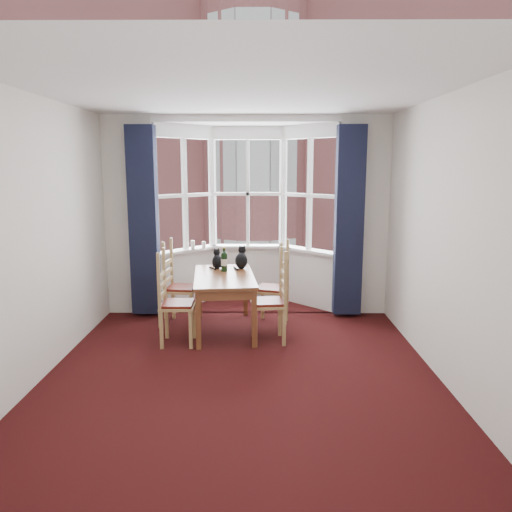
{
  "coord_description": "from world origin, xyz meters",
  "views": [
    {
      "loc": [
        0.19,
        -4.79,
        2.12
      ],
      "look_at": [
        0.14,
        1.05,
        1.05
      ],
      "focal_mm": 35.0,
      "sensor_mm": 36.0,
      "label": 1
    }
  ],
  "objects_px": {
    "dining_table": "(224,282)",
    "candle_tall": "(193,245)",
    "chair_left_far": "(175,289)",
    "cat_right": "(241,259)",
    "candle_short": "(204,245)",
    "chair_right_far": "(278,290)",
    "cat_left": "(217,261)",
    "chair_left_near": "(170,305)",
    "chair_right_near": "(276,303)",
    "wine_bottle": "(224,261)"
  },
  "relations": [
    {
      "from": "chair_right_near",
      "to": "candle_short",
      "type": "xyz_separation_m",
      "value": [
        -1.04,
        1.6,
        0.45
      ]
    },
    {
      "from": "chair_left_near",
      "to": "chair_right_far",
      "type": "distance_m",
      "value": 1.51
    },
    {
      "from": "candle_short",
      "to": "chair_right_far",
      "type": "bearing_deg",
      "value": -41.31
    },
    {
      "from": "cat_left",
      "to": "cat_right",
      "type": "distance_m",
      "value": 0.33
    },
    {
      "from": "candle_tall",
      "to": "chair_right_far",
      "type": "bearing_deg",
      "value": -36.5
    },
    {
      "from": "dining_table",
      "to": "chair_left_far",
      "type": "relative_size",
      "value": 1.6
    },
    {
      "from": "chair_right_far",
      "to": "chair_left_far",
      "type": "bearing_deg",
      "value": 177.81
    },
    {
      "from": "dining_table",
      "to": "candle_tall",
      "type": "bearing_deg",
      "value": 115.0
    },
    {
      "from": "chair_left_near",
      "to": "cat_right",
      "type": "xyz_separation_m",
      "value": [
        0.82,
        0.92,
        0.38
      ]
    },
    {
      "from": "chair_left_near",
      "to": "cat_left",
      "type": "xyz_separation_m",
      "value": [
        0.49,
        0.92,
        0.37
      ]
    },
    {
      "from": "cat_left",
      "to": "cat_right",
      "type": "xyz_separation_m",
      "value": [
        0.33,
        -0.0,
        0.02
      ]
    },
    {
      "from": "wine_bottle",
      "to": "candle_tall",
      "type": "height_order",
      "value": "wine_bottle"
    },
    {
      "from": "dining_table",
      "to": "cat_left",
      "type": "xyz_separation_m",
      "value": [
        -0.12,
        0.43,
        0.2
      ]
    },
    {
      "from": "chair_left_far",
      "to": "candle_short",
      "type": "height_order",
      "value": "candle_short"
    },
    {
      "from": "dining_table",
      "to": "candle_short",
      "type": "relative_size",
      "value": 12.96
    },
    {
      "from": "chair_left_near",
      "to": "cat_right",
      "type": "bearing_deg",
      "value": 48.18
    },
    {
      "from": "chair_left_far",
      "to": "chair_right_far",
      "type": "distance_m",
      "value": 1.38
    },
    {
      "from": "chair_left_far",
      "to": "cat_right",
      "type": "distance_m",
      "value": 0.98
    },
    {
      "from": "chair_left_near",
      "to": "candle_short",
      "type": "distance_m",
      "value": 1.77
    },
    {
      "from": "chair_left_near",
      "to": "candle_short",
      "type": "xyz_separation_m",
      "value": [
        0.22,
        1.7,
        0.45
      ]
    },
    {
      "from": "wine_bottle",
      "to": "chair_left_far",
      "type": "bearing_deg",
      "value": 174.11
    },
    {
      "from": "chair_left_near",
      "to": "candle_tall",
      "type": "distance_m",
      "value": 1.73
    },
    {
      "from": "chair_left_near",
      "to": "chair_left_far",
      "type": "bearing_deg",
      "value": 95.24
    },
    {
      "from": "chair_left_far",
      "to": "cat_left",
      "type": "distance_m",
      "value": 0.68
    },
    {
      "from": "chair_left_near",
      "to": "candle_tall",
      "type": "xyz_separation_m",
      "value": [
        0.06,
        1.67,
        0.46
      ]
    },
    {
      "from": "chair_right_near",
      "to": "chair_right_far",
      "type": "distance_m",
      "value": 0.65
    },
    {
      "from": "dining_table",
      "to": "wine_bottle",
      "type": "bearing_deg",
      "value": 93.28
    },
    {
      "from": "dining_table",
      "to": "candle_tall",
      "type": "relative_size",
      "value": 11.15
    },
    {
      "from": "dining_table",
      "to": "candle_short",
      "type": "height_order",
      "value": "candle_short"
    },
    {
      "from": "chair_right_far",
      "to": "cat_right",
      "type": "distance_m",
      "value": 0.65
    },
    {
      "from": "chair_left_far",
      "to": "cat_left",
      "type": "relative_size",
      "value": 3.3
    },
    {
      "from": "cat_left",
      "to": "cat_right",
      "type": "height_order",
      "value": "cat_right"
    },
    {
      "from": "chair_right_near",
      "to": "cat_left",
      "type": "distance_m",
      "value": 1.18
    },
    {
      "from": "chair_right_far",
      "to": "cat_right",
      "type": "xyz_separation_m",
      "value": [
        -0.49,
        0.17,
        0.38
      ]
    },
    {
      "from": "chair_right_near",
      "to": "cat_right",
      "type": "height_order",
      "value": "cat_right"
    },
    {
      "from": "chair_left_near",
      "to": "wine_bottle",
      "type": "height_order",
      "value": "wine_bottle"
    },
    {
      "from": "chair_right_near",
      "to": "wine_bottle",
      "type": "xyz_separation_m",
      "value": [
        -0.66,
        0.63,
        0.4
      ]
    },
    {
      "from": "candle_tall",
      "to": "candle_short",
      "type": "xyz_separation_m",
      "value": [
        0.16,
        0.03,
        -0.01
      ]
    },
    {
      "from": "chair_left_near",
      "to": "chair_right_far",
      "type": "height_order",
      "value": "same"
    },
    {
      "from": "chair_right_far",
      "to": "cat_left",
      "type": "xyz_separation_m",
      "value": [
        -0.82,
        0.17,
        0.37
      ]
    },
    {
      "from": "chair_left_near",
      "to": "cat_left",
      "type": "height_order",
      "value": "cat_left"
    },
    {
      "from": "chair_right_far",
      "to": "wine_bottle",
      "type": "xyz_separation_m",
      "value": [
        -0.71,
        -0.02,
        0.4
      ]
    },
    {
      "from": "dining_table",
      "to": "chair_right_near",
      "type": "bearing_deg",
      "value": -30.83
    },
    {
      "from": "chair_left_far",
      "to": "candle_tall",
      "type": "bearing_deg",
      "value": 81.24
    },
    {
      "from": "chair_left_far",
      "to": "chair_right_far",
      "type": "relative_size",
      "value": 1.0
    },
    {
      "from": "dining_table",
      "to": "chair_left_near",
      "type": "height_order",
      "value": "chair_left_near"
    },
    {
      "from": "candle_short",
      "to": "candle_tall",
      "type": "bearing_deg",
      "value": -169.57
    },
    {
      "from": "dining_table",
      "to": "chair_left_far",
      "type": "height_order",
      "value": "chair_left_far"
    },
    {
      "from": "chair_left_near",
      "to": "candle_tall",
      "type": "height_order",
      "value": "candle_tall"
    },
    {
      "from": "chair_left_far",
      "to": "cat_right",
      "type": "xyz_separation_m",
      "value": [
        0.89,
        0.12,
        0.38
      ]
    }
  ]
}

